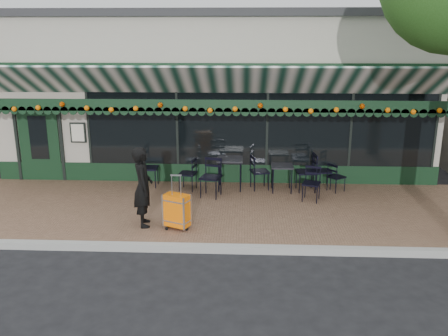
{
  "coord_description": "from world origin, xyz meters",
  "views": [
    {
      "loc": [
        0.82,
        -8.43,
        4.05
      ],
      "look_at": [
        0.36,
        1.6,
        1.22
      ],
      "focal_mm": 38.0,
      "sensor_mm": 36.0,
      "label": 1
    }
  ],
  "objects_px": {
    "chair_a_front": "(311,184)",
    "cafe_table_a": "(282,168)",
    "chair_a_right": "(322,171)",
    "chair_b_front": "(211,178)",
    "chair_b_left": "(188,174)",
    "chair_solo": "(149,168)",
    "chair_b_right": "(260,172)",
    "woman": "(143,187)",
    "chair_a_extra": "(336,177)",
    "suitcase": "(177,211)",
    "chair_a_left": "(306,172)",
    "cafe_table_b": "(230,161)"
  },
  "relations": [
    {
      "from": "chair_a_right",
      "to": "chair_b_front",
      "type": "height_order",
      "value": "chair_b_front"
    },
    {
      "from": "cafe_table_a",
      "to": "chair_a_front",
      "type": "height_order",
      "value": "chair_a_front"
    },
    {
      "from": "chair_a_extra",
      "to": "chair_b_front",
      "type": "relative_size",
      "value": 0.77
    },
    {
      "from": "chair_a_right",
      "to": "chair_b_left",
      "type": "bearing_deg",
      "value": 91.8
    },
    {
      "from": "cafe_table_a",
      "to": "chair_solo",
      "type": "bearing_deg",
      "value": 175.81
    },
    {
      "from": "chair_a_extra",
      "to": "chair_b_left",
      "type": "relative_size",
      "value": 0.88
    },
    {
      "from": "chair_a_left",
      "to": "chair_solo",
      "type": "bearing_deg",
      "value": -98.97
    },
    {
      "from": "cafe_table_a",
      "to": "chair_solo",
      "type": "relative_size",
      "value": 0.7
    },
    {
      "from": "cafe_table_b",
      "to": "chair_a_front",
      "type": "xyz_separation_m",
      "value": [
        2.0,
        -0.85,
        -0.31
      ]
    },
    {
      "from": "woman",
      "to": "chair_a_extra",
      "type": "height_order",
      "value": "woman"
    },
    {
      "from": "chair_a_extra",
      "to": "chair_b_left",
      "type": "xyz_separation_m",
      "value": [
        -3.83,
        -0.07,
        0.05
      ]
    },
    {
      "from": "suitcase",
      "to": "chair_a_left",
      "type": "relative_size",
      "value": 1.17
    },
    {
      "from": "chair_a_extra",
      "to": "chair_solo",
      "type": "relative_size",
      "value": 0.77
    },
    {
      "from": "cafe_table_b",
      "to": "chair_a_front",
      "type": "bearing_deg",
      "value": -23.03
    },
    {
      "from": "chair_b_left",
      "to": "chair_solo",
      "type": "distance_m",
      "value": 1.1
    },
    {
      "from": "suitcase",
      "to": "cafe_table_a",
      "type": "height_order",
      "value": "suitcase"
    },
    {
      "from": "suitcase",
      "to": "chair_a_extra",
      "type": "relative_size",
      "value": 1.54
    },
    {
      "from": "cafe_table_a",
      "to": "chair_b_right",
      "type": "height_order",
      "value": "chair_b_right"
    },
    {
      "from": "suitcase",
      "to": "chair_b_left",
      "type": "distance_m",
      "value": 2.56
    },
    {
      "from": "chair_a_front",
      "to": "chair_a_extra",
      "type": "bearing_deg",
      "value": 63.5
    },
    {
      "from": "chair_a_front",
      "to": "cafe_table_a",
      "type": "bearing_deg",
      "value": 150.38
    },
    {
      "from": "chair_solo",
      "to": "woman",
      "type": "bearing_deg",
      "value": -171.48
    },
    {
      "from": "chair_a_left",
      "to": "chair_solo",
      "type": "xyz_separation_m",
      "value": [
        -4.12,
        0.22,
        -0.01
      ]
    },
    {
      "from": "cafe_table_a",
      "to": "chair_b_left",
      "type": "distance_m",
      "value": 2.44
    },
    {
      "from": "chair_a_front",
      "to": "chair_b_front",
      "type": "bearing_deg",
      "value": -166.92
    },
    {
      "from": "chair_a_left",
      "to": "chair_b_right",
      "type": "height_order",
      "value": "chair_a_left"
    },
    {
      "from": "chair_a_front",
      "to": "woman",
      "type": "bearing_deg",
      "value": -138.0
    },
    {
      "from": "woman",
      "to": "chair_a_extra",
      "type": "bearing_deg",
      "value": -74.73
    },
    {
      "from": "chair_a_right",
      "to": "chair_b_front",
      "type": "relative_size",
      "value": 0.92
    },
    {
      "from": "chair_b_left",
      "to": "chair_b_right",
      "type": "xyz_separation_m",
      "value": [
        1.87,
        0.17,
        0.03
      ]
    },
    {
      "from": "woman",
      "to": "suitcase",
      "type": "relative_size",
      "value": 1.46
    },
    {
      "from": "chair_a_front",
      "to": "chair_b_right",
      "type": "relative_size",
      "value": 0.92
    },
    {
      "from": "chair_a_left",
      "to": "chair_a_extra",
      "type": "relative_size",
      "value": 1.32
    },
    {
      "from": "chair_b_left",
      "to": "suitcase",
      "type": "bearing_deg",
      "value": 13.14
    },
    {
      "from": "chair_a_front",
      "to": "chair_solo",
      "type": "distance_m",
      "value": 4.27
    },
    {
      "from": "chair_b_left",
      "to": "chair_b_right",
      "type": "relative_size",
      "value": 0.93
    },
    {
      "from": "cafe_table_b",
      "to": "chair_solo",
      "type": "distance_m",
      "value": 2.18
    },
    {
      "from": "chair_a_right",
      "to": "chair_a_front",
      "type": "xyz_separation_m",
      "value": [
        -0.42,
        -1.03,
        -0.02
      ]
    },
    {
      "from": "suitcase",
      "to": "chair_a_extra",
      "type": "xyz_separation_m",
      "value": [
        3.75,
        2.63,
        -0.01
      ]
    },
    {
      "from": "cafe_table_a",
      "to": "chair_b_front",
      "type": "bearing_deg",
      "value": -163.65
    },
    {
      "from": "chair_a_right",
      "to": "suitcase",
      "type": "bearing_deg",
      "value": 126.57
    },
    {
      "from": "cafe_table_b",
      "to": "chair_a_front",
      "type": "height_order",
      "value": "chair_a_front"
    },
    {
      "from": "cafe_table_b",
      "to": "chair_b_front",
      "type": "height_order",
      "value": "chair_b_front"
    },
    {
      "from": "chair_a_left",
      "to": "chair_b_left",
      "type": "relative_size",
      "value": 1.16
    },
    {
      "from": "suitcase",
      "to": "chair_a_front",
      "type": "xyz_separation_m",
      "value": [
        3.01,
        1.86,
        0.04
      ]
    },
    {
      "from": "cafe_table_a",
      "to": "chair_b_right",
      "type": "relative_size",
      "value": 0.75
    },
    {
      "from": "suitcase",
      "to": "chair_b_right",
      "type": "xyz_separation_m",
      "value": [
        1.78,
        2.73,
        0.07
      ]
    },
    {
      "from": "chair_b_front",
      "to": "cafe_table_a",
      "type": "bearing_deg",
      "value": 30.72
    },
    {
      "from": "woman",
      "to": "cafe_table_b",
      "type": "xyz_separation_m",
      "value": [
        1.73,
        2.56,
        -0.11
      ]
    },
    {
      "from": "cafe_table_b",
      "to": "chair_solo",
      "type": "relative_size",
      "value": 0.84
    }
  ]
}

